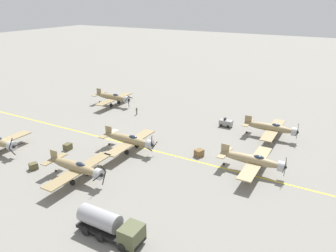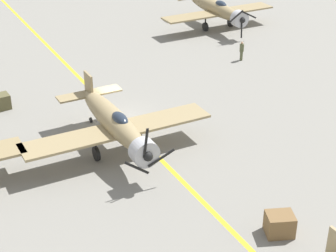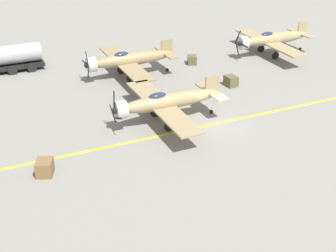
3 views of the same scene
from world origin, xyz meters
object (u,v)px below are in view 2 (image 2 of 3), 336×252
Objects in this scene: supply_crate_outboard at (0,102)px; supply_crate_by_tanker at (280,224)px; airplane_near_left at (217,9)px; ground_crew_walking at (242,50)px; airplane_mid_center at (116,123)px.

supply_crate_by_tanker is at bearing 113.21° from supply_crate_outboard.
airplane_near_left reaches higher than ground_crew_walking.
airplane_near_left is at bearing -121.25° from airplane_mid_center.
ground_crew_walking is 24.07m from supply_crate_by_tanker.
airplane_mid_center reaches higher than ground_crew_walking.
airplane_mid_center reaches higher than supply_crate_outboard.
supply_crate_by_tanker is (-3.97, 11.23, -1.44)m from airplane_mid_center.
supply_crate_by_tanker is (12.00, 20.86, -0.36)m from ground_crew_walking.
airplane_mid_center is at bearing -70.56° from supply_crate_by_tanker.
ground_crew_walking reaches higher than supply_crate_by_tanker.
supply_crate_by_tanker is at bearing 60.09° from ground_crew_walking.
supply_crate_by_tanker is (14.91, 29.65, -1.44)m from airplane_near_left.
supply_crate_by_tanker is 22.71m from supply_crate_outboard.
airplane_near_left is 1.00× the size of airplane_mid_center.
airplane_near_left is 7.04× the size of ground_crew_walking.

